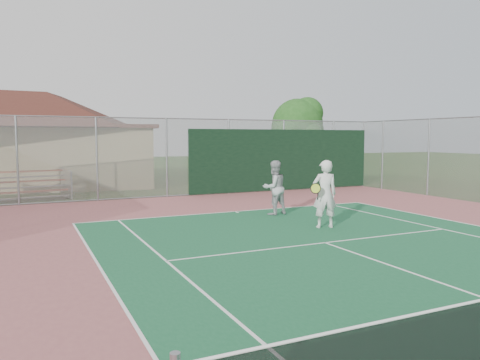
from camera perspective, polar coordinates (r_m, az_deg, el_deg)
name	(u,v)px	position (r m, az deg, el deg)	size (l,w,h in m)	color
back_fence	(231,159)	(22.08, -1.13, 2.64)	(20.08, 0.11, 3.53)	gray
side_fence_right	(428,157)	(23.03, 21.98, 2.57)	(0.08, 9.00, 3.50)	gray
clubhouse	(27,130)	(28.44, -24.52, 5.56)	(15.02, 10.97, 6.03)	tan
bleachers	(28,184)	(22.07, -24.42, -0.49)	(3.43, 2.24, 1.22)	#B14B29
tree	(299,126)	(28.77, 7.17, 6.55)	(3.65, 3.46, 5.09)	#3B2915
player_white_front	(325,195)	(13.89, 10.27, -1.76)	(1.10, 0.74, 1.99)	silver
player_grey_back	(274,188)	(16.04, 4.19, -1.01)	(0.99, 0.82, 1.86)	#A8AAAD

